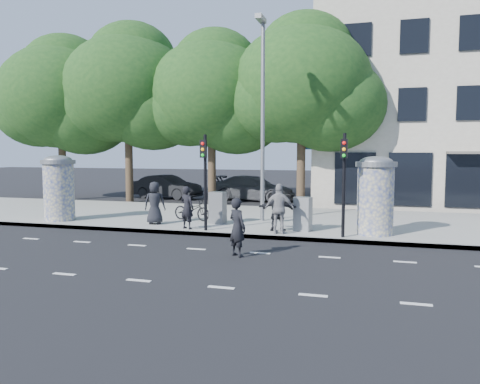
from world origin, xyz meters
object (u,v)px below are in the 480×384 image
(ped_f, at_px, (278,209))
(car_right, at_px, (253,188))
(cabinet_right, at_px, (303,214))
(car_mid, at_px, (167,187))
(cabinet_left, at_px, (218,208))
(traffic_pole_near, at_px, (205,172))
(ped_b, at_px, (187,208))
(ped_e, at_px, (279,209))
(man_road, at_px, (237,227))
(ad_column_right, at_px, (375,194))
(traffic_pole_far, at_px, (344,174))
(ped_a, at_px, (155,203))
(ad_column_left, at_px, (59,186))
(street_lamp, at_px, (262,105))
(bicycle, at_px, (192,210))

(ped_f, bearing_deg, car_right, -73.12)
(cabinet_right, distance_m, car_mid, 14.61)
(car_right, bearing_deg, cabinet_left, -164.07)
(traffic_pole_near, distance_m, ped_b, 1.51)
(traffic_pole_near, xyz_separation_m, cabinet_right, (3.35, 0.91, -1.48))
(ped_e, relative_size, ped_f, 1.11)
(man_road, bearing_deg, ped_e, -67.79)
(ad_column_right, relative_size, cabinet_right, 2.20)
(traffic_pole_far, bearing_deg, traffic_pole_near, 180.00)
(ped_a, relative_size, man_road, 0.99)
(traffic_pole_far, xyz_separation_m, ped_e, (-2.13, 0.07, -1.22))
(ped_a, relative_size, cabinet_right, 1.37)
(ped_b, distance_m, car_right, 11.47)
(cabinet_right, bearing_deg, ad_column_left, -166.61)
(traffic_pole_near, xyz_separation_m, man_road, (2.07, -2.97, -1.40))
(street_lamp, height_order, ped_b, street_lamp)
(ad_column_right, xyz_separation_m, traffic_pole_near, (-5.80, -0.91, 0.69))
(ped_b, bearing_deg, cabinet_left, -94.60)
(ped_f, distance_m, cabinet_left, 2.78)
(street_lamp, bearing_deg, ad_column_right, -23.73)
(ped_f, bearing_deg, ped_a, -4.11)
(ad_column_right, height_order, traffic_pole_far, traffic_pole_far)
(ped_f, xyz_separation_m, cabinet_right, (0.86, 0.24, -0.17))
(car_right, bearing_deg, ped_f, -151.85)
(ped_a, height_order, ped_b, ped_a)
(ped_f, relative_size, cabinet_left, 1.25)
(street_lamp, distance_m, ped_e, 4.86)
(cabinet_left, bearing_deg, man_road, -57.41)
(street_lamp, distance_m, ped_f, 4.57)
(ad_column_left, distance_m, cabinet_right, 9.98)
(traffic_pole_near, distance_m, car_mid, 13.37)
(bicycle, bearing_deg, ped_f, -98.36)
(traffic_pole_far, height_order, ped_f, traffic_pole_far)
(ped_b, height_order, bicycle, ped_b)
(traffic_pole_near, distance_m, cabinet_right, 3.77)
(traffic_pole_far, distance_m, street_lamp, 5.12)
(ped_a, relative_size, car_mid, 0.37)
(ped_a, distance_m, ped_e, 5.11)
(ped_a, bearing_deg, cabinet_right, 163.58)
(ped_b, relative_size, ped_f, 1.01)
(ped_a, height_order, bicycle, ped_a)
(bicycle, xyz_separation_m, cabinet_right, (4.72, -1.25, 0.16))
(car_mid, bearing_deg, ped_e, -129.14)
(street_lamp, relative_size, ped_b, 5.13)
(ped_b, distance_m, ped_f, 3.28)
(ad_column_right, distance_m, traffic_pole_far, 1.52)
(ped_f, bearing_deg, cabinet_left, -23.29)
(traffic_pole_far, bearing_deg, cabinet_left, 161.14)
(car_mid, bearing_deg, traffic_pole_near, -138.23)
(ped_f, height_order, car_right, ped_f)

